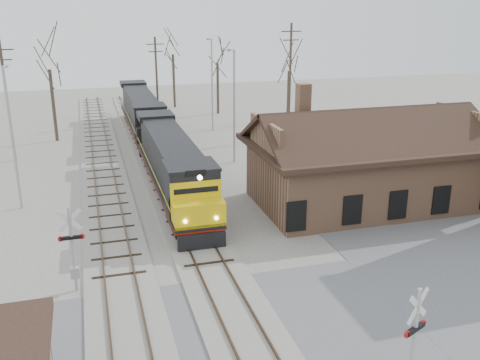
{
  "coord_description": "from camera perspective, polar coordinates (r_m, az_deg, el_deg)",
  "views": [
    {
      "loc": [
        -5.31,
        -17.99,
        12.69
      ],
      "look_at": [
        2.5,
        9.0,
        3.41
      ],
      "focal_mm": 40.0,
      "sensor_mm": 36.0,
      "label": 1
    }
  ],
  "objects": [
    {
      "name": "crossbuck_near",
      "position": [
        19.19,
        17.96,
        -16.76
      ],
      "size": [
        1.12,
        0.57,
        4.18
      ],
      "rotation": [
        0.0,
        0.0,
        0.43
      ],
      "color": "#A5A8AD",
      "rests_on": "ground"
    },
    {
      "name": "utility_pole_b",
      "position": [
        62.4,
        -8.88,
        10.83
      ],
      "size": [
        2.0,
        0.24,
        9.22
      ],
      "color": "#382D23",
      "rests_on": "ground"
    },
    {
      "name": "track_main",
      "position": [
        35.72,
        -6.54,
        -2.54
      ],
      "size": [
        3.4,
        90.0,
        0.24
      ],
      "color": "#A7A197",
      "rests_on": "ground"
    },
    {
      "name": "tree_c",
      "position": [
        69.19,
        -7.21,
        14.06
      ],
      "size": [
        4.45,
        4.45,
        10.9
      ],
      "color": "#382D23",
      "rests_on": "ground"
    },
    {
      "name": "streetlight_b",
      "position": [
        44.08,
        -0.67,
        8.47
      ],
      "size": [
        0.25,
        2.04,
        9.27
      ],
      "color": "#A5A8AD",
      "rests_on": "ground"
    },
    {
      "name": "streetlight_a",
      "position": [
        36.51,
        -23.18,
        4.82
      ],
      "size": [
        0.25,
        2.04,
        9.14
      ],
      "color": "#A5A8AD",
      "rests_on": "ground"
    },
    {
      "name": "road",
      "position": [
        22.64,
        0.27,
        -15.76
      ],
      "size": [
        60.0,
        9.0,
        0.03
      ],
      "primitive_type": "cube",
      "color": "#59595E",
      "rests_on": "ground"
    },
    {
      "name": "tree_e",
      "position": [
        62.07,
        5.26,
        12.3
      ],
      "size": [
        3.62,
        3.62,
        8.86
      ],
      "color": "#382D23",
      "rests_on": "ground"
    },
    {
      "name": "track_siding",
      "position": [
        35.34,
        -13.76,
        -3.2
      ],
      "size": [
        3.4,
        90.0,
        0.24
      ],
      "color": "#A7A197",
      "rests_on": "ground"
    },
    {
      "name": "utility_pole_a",
      "position": [
        48.39,
        -23.59,
        7.9
      ],
      "size": [
        2.0,
        0.24,
        10.0
      ],
      "color": "#382D23",
      "rests_on": "ground"
    },
    {
      "name": "ground",
      "position": [
        22.65,
        0.27,
        -15.79
      ],
      "size": [
        140.0,
        140.0,
        0.0
      ],
      "primitive_type": "plane",
      "color": "#A7A197",
      "rests_on": "ground"
    },
    {
      "name": "locomotive_lead",
      "position": [
        36.59,
        -7.11,
        1.5
      ],
      "size": [
        2.84,
        19.01,
        4.22
      ],
      "color": "black",
      "rests_on": "ground"
    },
    {
      "name": "depot",
      "position": [
        36.12,
        13.26,
        1.24
      ],
      "size": [
        15.2,
        9.31,
        7.9
      ],
      "color": "#A27253",
      "rests_on": "ground"
    },
    {
      "name": "tree_b",
      "position": [
        53.95,
        -19.78,
        12.22
      ],
      "size": [
        4.57,
        4.57,
        11.18
      ],
      "color": "#382D23",
      "rests_on": "ground"
    },
    {
      "name": "crossbuck_far",
      "position": [
        25.66,
        -17.39,
        -7.41
      ],
      "size": [
        1.18,
        0.31,
        4.12
      ],
      "rotation": [
        0.0,
        0.0,
        3.16
      ],
      "color": "#A5A8AD",
      "rests_on": "ground"
    },
    {
      "name": "locomotive_trailing",
      "position": [
        55.2,
        -10.4,
        7.05
      ],
      "size": [
        2.84,
        19.01,
        3.99
      ],
      "color": "black",
      "rests_on": "ground"
    },
    {
      "name": "utility_pole_c",
      "position": [
        53.39,
        5.35,
        10.72
      ],
      "size": [
        2.0,
        0.24,
        10.99
      ],
      "color": "#382D23",
      "rests_on": "ground"
    },
    {
      "name": "streetlight_c",
      "position": [
        55.85,
        -3.03,
        10.59
      ],
      "size": [
        0.25,
        2.04,
        9.4
      ],
      "color": "#A5A8AD",
      "rests_on": "ground"
    },
    {
      "name": "tree_d",
      "position": [
        64.63,
        -2.43,
        13.18
      ],
      "size": [
        3.99,
        3.99,
        9.78
      ],
      "color": "#382D23",
      "rests_on": "ground"
    }
  ]
}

